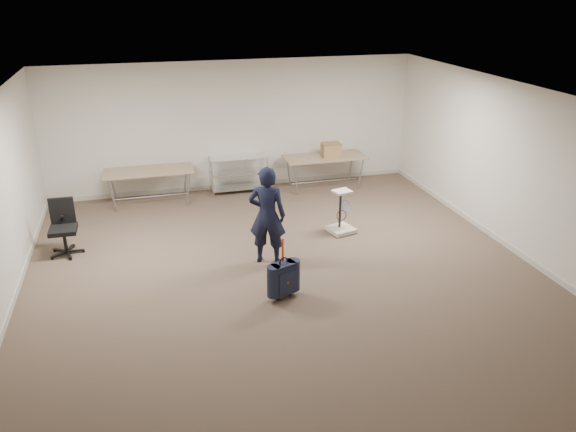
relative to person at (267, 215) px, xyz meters
name	(u,v)px	position (x,y,z in m)	size (l,w,h in m)	color
ground	(288,281)	(0.15, -0.74, -0.82)	(9.00, 9.00, 0.00)	#4B3B2D
room_shell	(268,242)	(0.15, 0.64, -0.77)	(8.00, 9.00, 9.00)	silver
folding_table_left	(149,173)	(-1.75, 3.21, -0.14)	(1.80, 0.75, 0.73)	#927F59
folding_table_right	(325,159)	(2.05, 3.21, -0.14)	(1.80, 0.75, 0.73)	#927F59
wire_shelf	(238,172)	(0.15, 3.46, -0.38)	(1.22, 0.47, 0.80)	silver
person	(267,215)	(0.00, 0.00, 0.00)	(0.60, 0.39, 1.64)	black
suitcase	(284,278)	(-0.05, -1.20, -0.50)	(0.40, 0.31, 0.95)	black
office_chair	(65,238)	(-3.25, 1.19, -0.53)	(0.57, 0.57, 0.95)	black
equipment_cart	(341,221)	(1.57, 0.79, -0.61)	(0.54, 0.54, 0.82)	beige
cardboard_box	(331,150)	(2.18, 3.17, 0.06)	(0.40, 0.30, 0.30)	#997247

